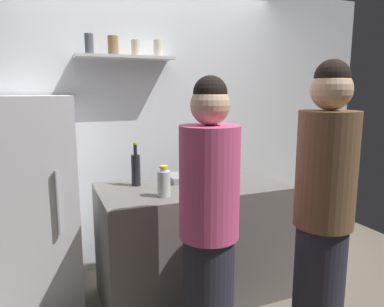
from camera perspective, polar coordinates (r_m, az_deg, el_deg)
back_wall_assembly at (r=3.38m, az=-7.28°, el=4.44°), size 4.80×0.32×2.60m
refrigerator at (r=2.97m, az=-24.27°, el=-7.15°), size 0.65×0.68×1.59m
counter at (r=2.93m, az=0.00°, el=-13.66°), size 1.42×0.75×0.90m
baking_pan at (r=2.93m, az=-0.58°, el=-3.77°), size 0.34×0.24×0.05m
utensil_holder at (r=3.00m, az=6.78°, el=-2.84°), size 0.10×0.10×0.22m
wine_bottle_dark_glass at (r=2.78m, az=-8.93°, el=-2.44°), size 0.07×0.07×0.34m
wine_bottle_amber_glass at (r=2.67m, az=6.15°, el=-3.35°), size 0.07×0.07×0.29m
water_bottle_plastic at (r=2.48m, az=-4.50°, el=-4.67°), size 0.09×0.09×0.22m
person_pink_top at (r=2.09m, az=2.71°, el=-11.89°), size 0.34×0.34×1.71m
person_brown_jacket at (r=2.26m, az=20.12°, el=-9.35°), size 0.34×0.34×1.80m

